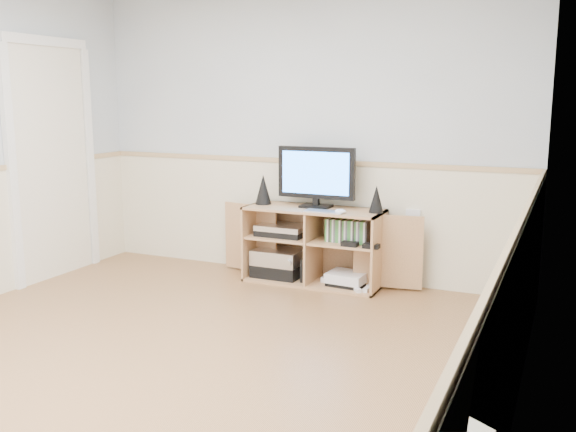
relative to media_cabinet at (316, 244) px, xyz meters
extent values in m
cube|color=#A8794A|center=(-0.20, -2.05, -0.34)|extent=(4.00, 4.50, 0.02)
cube|color=silver|center=(1.81, -2.05, 0.92)|extent=(0.02, 4.50, 2.50)
cube|color=silver|center=(-0.20, 0.21, 0.92)|extent=(4.00, 0.02, 2.50)
cube|color=beige|center=(-0.20, 0.19, 0.17)|extent=(4.00, 0.01, 1.00)
cube|color=tan|center=(-0.20, 0.18, 0.69)|extent=(4.00, 0.02, 0.04)
cube|color=white|center=(-2.18, -0.75, 0.67)|extent=(0.03, 0.82, 2.00)
cube|color=tan|center=(0.00, -0.05, -0.32)|extent=(1.18, 0.44, 0.02)
cube|color=tan|center=(0.00, -0.05, 0.31)|extent=(1.18, 0.44, 0.02)
cube|color=tan|center=(-0.58, -0.05, -0.01)|extent=(0.02, 0.44, 0.65)
cube|color=tan|center=(0.58, -0.05, -0.01)|extent=(0.02, 0.44, 0.65)
cube|color=tan|center=(0.00, 0.16, -0.01)|extent=(1.18, 0.02, 0.65)
cube|color=tan|center=(0.00, -0.05, -0.01)|extent=(0.02, 0.42, 0.61)
cube|color=tan|center=(-0.29, -0.05, 0.05)|extent=(0.56, 0.40, 0.02)
cube|color=tan|center=(0.29, -0.05, 0.05)|extent=(0.56, 0.40, 0.02)
cube|color=tan|center=(-0.64, 0.00, -0.01)|extent=(0.56, 0.12, 0.61)
cube|color=tan|center=(0.64, 0.00, -0.01)|extent=(0.56, 0.12, 0.61)
cube|color=black|center=(0.00, 0.00, 0.33)|extent=(0.25, 0.18, 0.02)
cube|color=black|center=(0.00, 0.00, 0.37)|extent=(0.05, 0.04, 0.06)
cube|color=black|center=(0.00, 0.00, 0.62)|extent=(0.68, 0.05, 0.43)
cube|color=#3080FD|center=(0.00, -0.03, 0.62)|extent=(0.60, 0.01, 0.36)
cone|color=black|center=(-0.49, -0.03, 0.45)|extent=(0.14, 0.14, 0.26)
cone|color=black|center=(0.54, -0.03, 0.43)|extent=(0.12, 0.12, 0.22)
cube|color=silver|center=(0.15, -0.19, 0.32)|extent=(0.33, 0.14, 0.01)
ellipsoid|color=white|center=(0.29, -0.19, 0.34)|extent=(0.10, 0.07, 0.04)
cube|color=black|center=(-0.33, -0.05, -0.26)|extent=(0.42, 0.31, 0.11)
cube|color=silver|center=(-0.33, -0.05, -0.14)|extent=(0.42, 0.31, 0.13)
cube|color=black|center=(-0.29, -0.05, 0.08)|extent=(0.42, 0.29, 0.05)
cube|color=silver|center=(-0.29, -0.05, 0.13)|extent=(0.42, 0.29, 0.05)
cube|color=black|center=(-0.05, -0.10, -0.21)|extent=(0.04, 0.14, 0.20)
cube|color=white|center=(0.19, -0.02, -0.29)|extent=(0.22, 0.18, 0.05)
cube|color=black|center=(0.31, -0.07, -0.30)|extent=(0.32, 0.26, 0.03)
cube|color=white|center=(0.31, -0.07, -0.24)|extent=(0.33, 0.28, 0.08)
cube|color=white|center=(0.51, -0.15, -0.30)|extent=(0.04, 0.14, 0.03)
cube|color=white|center=(0.49, 0.01, -0.30)|extent=(0.09, 0.15, 0.03)
cube|color=#3F8C3F|center=(0.31, -0.07, 0.15)|extent=(0.36, 0.14, 0.19)
cube|color=white|center=(0.80, 0.18, 0.27)|extent=(0.12, 0.03, 0.12)
camera|label=1|loc=(1.98, -5.01, 1.25)|focal=40.00mm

